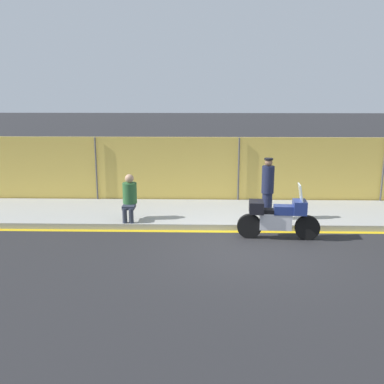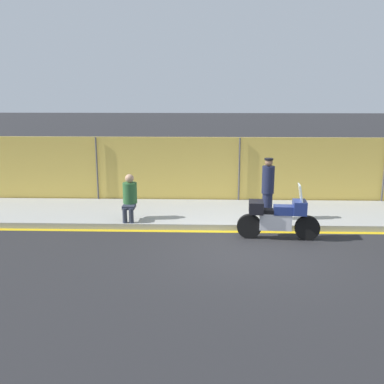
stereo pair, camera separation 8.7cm
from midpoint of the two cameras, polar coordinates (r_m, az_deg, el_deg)
name	(u,v)px [view 2 (the right image)]	position (r m, az deg, el deg)	size (l,w,h in m)	color
ground_plane	(251,249)	(10.92, 7.67, -7.18)	(120.00, 120.00, 0.00)	#262628
sidewalk	(242,214)	(13.55, 6.51, -2.76)	(34.59, 2.81, 0.16)	#9E9E99
curb_paint_stripe	(246,232)	(12.15, 7.06, -5.04)	(34.59, 0.18, 0.01)	gold
storefront_fence	(239,171)	(14.77, 6.16, 2.65)	(32.86, 0.17, 2.21)	gold
motorcycle	(278,217)	(11.57, 11.04, -3.14)	(2.09, 0.59, 1.44)	black
officer_standing	(268,188)	(12.58, 9.80, 0.47)	(0.34, 0.34, 1.73)	#191E38
person_seated_on_curb	(130,195)	(12.56, -7.73, -0.38)	(0.39, 0.67, 1.28)	#2D3342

